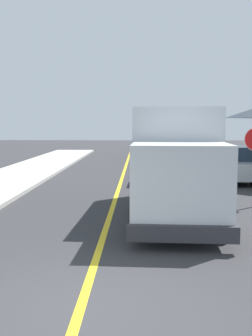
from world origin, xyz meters
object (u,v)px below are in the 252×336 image
at_px(box_truck, 175,157).
at_px(parked_car_mid, 159,154).
at_px(parked_car_near, 163,166).
at_px(parked_car_far, 151,148).
at_px(parked_van_across, 230,165).
at_px(parked_car_furthest, 150,144).

distance_m(box_truck, parked_car_mid, 13.63).
relative_size(parked_car_near, parked_car_far, 1.00).
bearing_deg(parked_van_across, parked_car_furthest, 99.61).
distance_m(parked_car_mid, parked_car_far, 6.69).
height_order(box_truck, parked_car_mid, box_truck).
xyz_separation_m(parked_car_furthest, parked_van_across, (3.36, -19.83, 0.00)).
bearing_deg(parked_car_far, parked_car_mid, -87.04).
height_order(parked_car_near, parked_van_across, same).
height_order(parked_car_mid, parked_car_far, same).
distance_m(parked_car_near, parked_car_mid, 7.32).
bearing_deg(parked_car_furthest, parked_car_near, -89.63).
relative_size(parked_car_near, parked_car_mid, 1.00).
bearing_deg(parked_car_furthest, parked_car_mid, -88.75).
distance_m(parked_car_near, parked_van_across, 3.33).
xyz_separation_m(parked_car_near, parked_car_far, (-0.19, 13.99, 0.00)).
relative_size(parked_car_far, parked_van_across, 1.00).
bearing_deg(box_truck, parked_car_mid, 89.29).
xyz_separation_m(parked_car_mid, parked_car_far, (-0.35, 6.68, 0.00)).
relative_size(parked_car_furthest, parked_van_across, 1.00).
height_order(parked_car_mid, parked_car_furthest, same).
bearing_deg(parked_car_furthest, box_truck, -89.74).
distance_m(parked_car_near, parked_car_far, 13.99).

